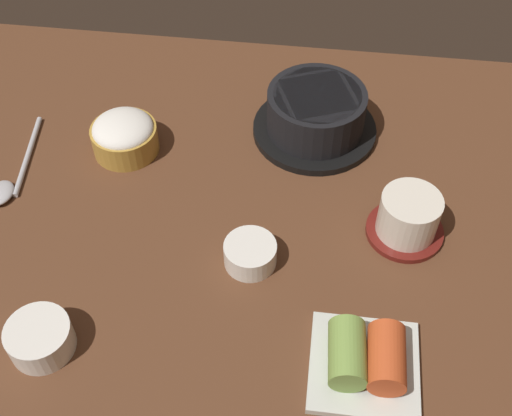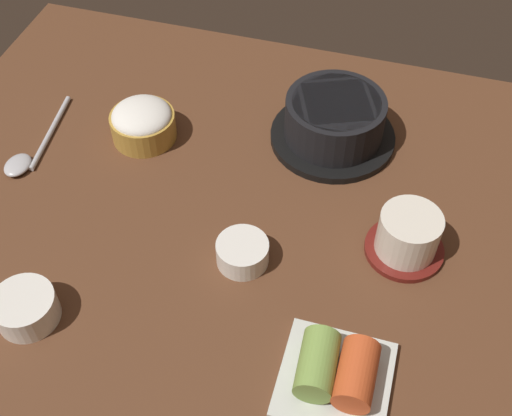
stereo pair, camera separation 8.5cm
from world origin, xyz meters
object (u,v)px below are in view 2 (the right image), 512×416
at_px(stone_pot, 334,121).
at_px(tea_cup_with_saucer, 408,236).
at_px(rice_bowl, 143,122).
at_px(spoon, 29,154).
at_px(banchan_cup_center, 242,252).
at_px(kimchi_plate, 336,373).
at_px(side_bowl_near, 25,308).

bearing_deg(stone_pot, tea_cup_with_saucer, -53.71).
distance_m(rice_bowl, spoon, 0.17).
bearing_deg(spoon, banchan_cup_center, -14.48).
bearing_deg(rice_bowl, stone_pot, 14.79).
bearing_deg(stone_pot, kimchi_plate, -77.84).
bearing_deg(side_bowl_near, kimchi_plate, 2.97).
height_order(rice_bowl, kimchi_plate, rice_bowl).
bearing_deg(rice_bowl, kimchi_plate, -41.20).
bearing_deg(banchan_cup_center, side_bowl_near, -145.73).
relative_size(rice_bowl, kimchi_plate, 0.78).
relative_size(rice_bowl, spoon, 0.53).
relative_size(side_bowl_near, spoon, 0.41).
xyz_separation_m(tea_cup_with_saucer, kimchi_plate, (-0.05, -0.20, -0.01)).
xyz_separation_m(rice_bowl, banchan_cup_center, (0.21, -0.18, -0.01)).
relative_size(kimchi_plate, side_bowl_near, 1.63).
relative_size(banchan_cup_center, spoon, 0.37).
distance_m(rice_bowl, kimchi_plate, 0.47).
bearing_deg(banchan_cup_center, kimchi_plate, -41.87).
xyz_separation_m(rice_bowl, tea_cup_with_saucer, (0.40, -0.11, 0.00)).
relative_size(stone_pot, kimchi_plate, 1.51).
height_order(banchan_cup_center, kimchi_plate, kimchi_plate).
distance_m(stone_pot, tea_cup_with_saucer, 0.22).
relative_size(stone_pot, spoon, 1.02).
height_order(stone_pot, spoon, stone_pot).
xyz_separation_m(rice_bowl, side_bowl_near, (-0.01, -0.33, -0.01)).
relative_size(stone_pot, banchan_cup_center, 2.77).
bearing_deg(banchan_cup_center, rice_bowl, 139.28).
height_order(tea_cup_with_saucer, banchan_cup_center, tea_cup_with_saucer).
xyz_separation_m(kimchi_plate, spoon, (-0.50, 0.22, -0.02)).
bearing_deg(tea_cup_with_saucer, stone_pot, 126.29).
bearing_deg(kimchi_plate, stone_pot, 102.16).
relative_size(tea_cup_with_saucer, spoon, 0.56).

